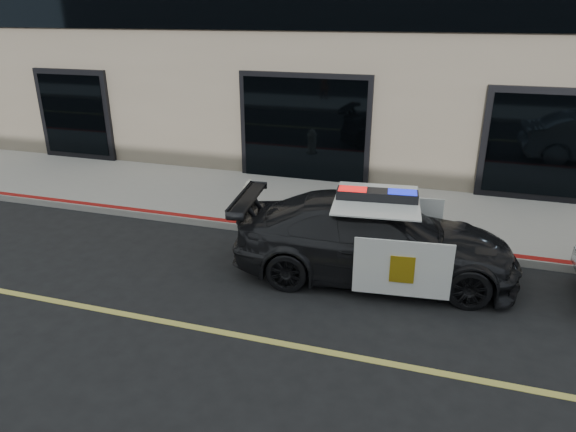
% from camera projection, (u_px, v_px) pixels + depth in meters
% --- Properties ---
extents(ground, '(120.00, 120.00, 0.00)m').
position_uv_depth(ground, '(240.00, 336.00, 7.29)').
color(ground, black).
rests_on(ground, ground).
extents(sidewalk_n, '(60.00, 3.50, 0.15)m').
position_uv_depth(sidewalk_n, '(325.00, 206.00, 11.92)').
color(sidewalk_n, gray).
rests_on(sidewalk_n, ground).
extents(police_car, '(2.92, 5.16, 1.56)m').
position_uv_depth(police_car, '(374.00, 238.00, 8.73)').
color(police_car, black).
rests_on(police_car, ground).
extents(fire_hydrant, '(0.34, 0.48, 0.76)m').
position_uv_depth(fire_hydrant, '(250.00, 197.00, 11.20)').
color(fire_hydrant, silver).
rests_on(fire_hydrant, sidewalk_n).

